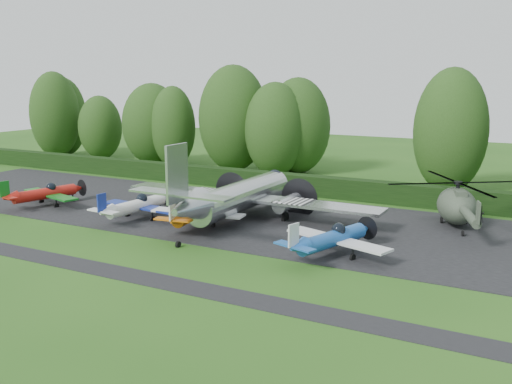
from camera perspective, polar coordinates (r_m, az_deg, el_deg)
The scene contains 19 objects.
ground at distance 42.30m, azimuth -11.42°, elevation -4.86°, with size 160.00×160.00×0.00m, color #235016.
apron at distance 50.15m, azimuth -4.20°, elevation -2.08°, with size 70.00×18.00×0.01m, color black.
taxiway_verge at distance 38.08m, azimuth -17.16°, elevation -7.00°, with size 70.00×2.00×0.00m, color black.
hedgerow at distance 59.53m, azimuth 1.42°, elevation 0.11°, with size 90.00×1.60×2.00m, color black.
transport_plane at distance 46.92m, azimuth -1.67°, elevation -0.38°, with size 23.45×17.98×7.51m.
light_plane_red at distance 55.83m, azimuth -20.34°, elevation -0.12°, with size 7.52×7.90×2.89m.
light_plane_white at distance 48.33m, azimuth -11.83°, elevation -1.33°, with size 7.66×8.05×2.94m.
light_plane_orange at distance 45.29m, azimuth -6.12°, elevation -2.00°, with size 7.71×8.11×2.96m.
light_plane_blue at distance 38.03m, azimuth 7.64°, elevation -4.63°, with size 7.82×8.23×3.01m.
helicopter at distance 47.74m, azimuth 19.43°, elevation -1.00°, with size 11.32×13.26×3.65m.
tree_0 at distance 78.60m, azimuth -10.33°, elevation 6.71°, with size 8.09×8.09×10.91m.
tree_1 at distance 89.03m, azimuth -19.48°, elevation 7.29°, with size 7.09×7.09×12.50m.
tree_2 at distance 71.53m, azimuth -2.27°, elevation 7.35°, with size 8.71×8.71×13.21m.
tree_4 at distance 85.04m, azimuth -15.32°, elevation 6.23°, with size 6.13×6.13×9.11m.
tree_6 at distance 75.46m, azimuth -8.28°, elevation 6.45°, with size 5.80×5.80×10.58m.
tree_7 at distance 67.97m, azimuth 1.92°, elevation 6.27°, with size 7.26×7.26×11.16m.
tree_9 at distance 61.01m, azimuth 18.88°, elevation 5.80°, with size 7.36×7.36×12.71m.
tree_10 at distance 91.12m, azimuth -18.58°, elevation 7.15°, with size 6.40×6.40×11.60m.
tree_11 at distance 69.90m, azimuth 4.20°, elevation 6.60°, with size 7.94×7.94×11.68m.
Camera 1 is at (25.97, -31.26, 11.74)m, focal length 40.00 mm.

